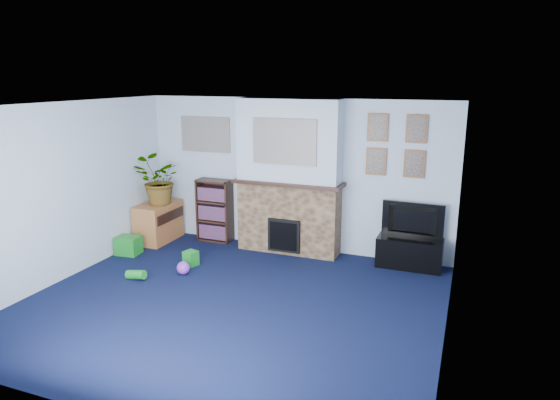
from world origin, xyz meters
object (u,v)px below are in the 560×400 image
at_px(sideboard, 159,220).
at_px(tv_stand, 409,253).
at_px(bookshelf, 215,212).
at_px(television, 412,221).

bearing_deg(sideboard, tv_stand, 3.89).
relative_size(bookshelf, sideboard, 1.26).
distance_m(tv_stand, bookshelf, 3.24).
bearing_deg(television, bookshelf, 1.29).
height_order(television, bookshelf, bookshelf).
bearing_deg(sideboard, television, 4.16).
distance_m(bookshelf, sideboard, 0.97).
relative_size(tv_stand, television, 1.05).
distance_m(tv_stand, sideboard, 4.13).
height_order(tv_stand, television, television).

